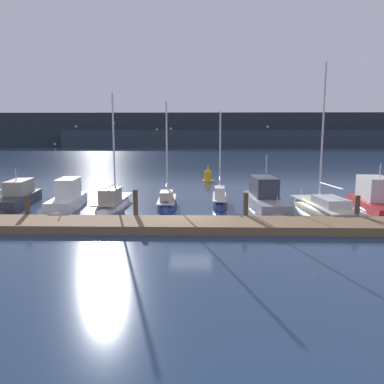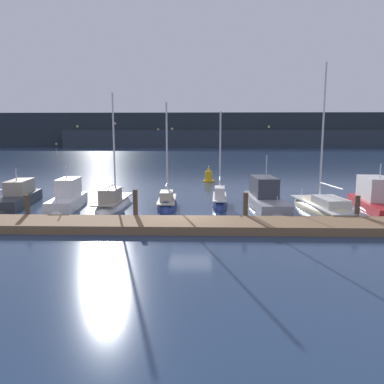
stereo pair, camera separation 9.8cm
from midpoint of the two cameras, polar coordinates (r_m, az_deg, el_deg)
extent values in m
plane|color=navy|center=(22.11, -0.35, -4.51)|extent=(400.00, 400.00, 0.00)
cube|color=brown|center=(20.35, -0.49, -5.03)|extent=(39.51, 2.80, 0.45)
cylinder|color=#4C3D2D|center=(24.13, -23.92, -2.25)|extent=(0.28, 0.28, 1.56)
cylinder|color=#4C3D2D|center=(22.13, -8.71, -2.08)|extent=(0.28, 0.28, 1.91)
cylinder|color=#4C3D2D|center=(21.96, 8.06, -2.36)|extent=(0.28, 0.28, 1.74)
cylinder|color=#4C3D2D|center=(23.61, 23.75, -2.42)|extent=(0.28, 0.28, 1.61)
ellipsoid|color=#2D3338|center=(30.11, -25.18, -1.79)|extent=(2.89, 7.20, 1.28)
cube|color=#2D3338|center=(30.05, -25.22, -1.10)|extent=(2.64, 6.49, 0.73)
cube|color=#A39984|center=(30.59, -24.91, 0.73)|extent=(1.74, 3.23, 1.01)
cube|color=black|center=(31.89, -24.14, 1.35)|extent=(1.20, 0.37, 0.46)
cylinder|color=silver|center=(29.95, -25.36, 2.39)|extent=(0.07, 0.07, 0.89)
cylinder|color=silver|center=(27.22, -27.28, -0.77)|extent=(0.04, 0.04, 0.60)
ellipsoid|color=white|center=(27.57, -18.57, -2.31)|extent=(2.27, 5.83, 1.15)
cube|color=white|center=(27.51, -18.61, -1.53)|extent=(2.08, 5.25, 0.77)
cube|color=silver|center=(27.90, -18.40, 0.72)|extent=(1.43, 2.60, 1.25)
cube|color=black|center=(28.97, -17.84, 1.40)|extent=(1.11, 0.34, 0.56)
cylinder|color=silver|center=(27.34, -18.75, 2.82)|extent=(0.07, 0.07, 0.90)
cylinder|color=silver|center=(25.13, -20.11, -0.96)|extent=(0.04, 0.04, 0.60)
ellipsoid|color=white|center=(27.36, -11.94, -2.13)|extent=(2.06, 6.74, 1.13)
cube|color=#A39984|center=(27.27, -11.97, -1.07)|extent=(1.73, 5.66, 0.08)
cube|color=#A39984|center=(26.44, -12.45, -0.38)|extent=(1.18, 2.17, 0.84)
cylinder|color=silver|center=(27.42, -11.93, 6.82)|extent=(0.12, 0.12, 7.45)
cylinder|color=silver|center=(26.43, -12.45, 0.90)|extent=(0.16, 2.52, 0.09)
cylinder|color=silver|center=(30.18, -10.49, 0.39)|extent=(0.04, 0.04, 0.50)
ellipsoid|color=navy|center=(26.49, -3.93, -2.31)|extent=(1.65, 5.37, 1.66)
cube|color=#A39984|center=(26.39, -3.94, -1.10)|extent=(1.39, 4.51, 0.08)
cube|color=#A39984|center=(25.70, -4.02, -0.58)|extent=(0.92, 1.74, 0.62)
cylinder|color=silver|center=(26.45, -3.97, 6.26)|extent=(0.12, 0.12, 6.73)
cylinder|color=silver|center=(25.66, -4.03, 1.07)|extent=(0.18, 2.00, 0.09)
cylinder|color=silver|center=(28.76, -3.72, 0.22)|extent=(0.04, 0.04, 0.50)
ellipsoid|color=navy|center=(27.11, 4.10, -2.06)|extent=(1.38, 5.17, 1.54)
cube|color=silver|center=(26.99, 4.12, -0.71)|extent=(1.16, 4.34, 0.08)
cube|color=silver|center=(26.32, 4.13, -0.03)|extent=(0.76, 1.67, 0.76)
cylinder|color=silver|center=(27.07, 4.18, 5.77)|extent=(0.12, 0.12, 6.06)
cylinder|color=silver|center=(26.04, 4.15, 2.06)|extent=(0.20, 2.34, 0.09)
cylinder|color=silver|center=(29.28, 4.11, 0.53)|extent=(0.04, 0.04, 0.50)
ellipsoid|color=gray|center=(26.81, 11.03, -2.32)|extent=(2.59, 7.43, 1.18)
cube|color=gray|center=(26.74, 11.05, -1.59)|extent=(2.37, 6.69, 0.70)
cube|color=#333842|center=(27.28, 10.78, 0.84)|extent=(1.66, 3.30, 1.39)
cube|color=black|center=(28.68, 10.16, 1.66)|extent=(1.32, 0.34, 0.62)
cylinder|color=silver|center=(26.56, 11.14, 3.84)|extent=(0.07, 0.07, 1.58)
cylinder|color=silver|center=(23.69, 12.75, -1.37)|extent=(0.04, 0.04, 0.60)
ellipsoid|color=beige|center=(26.54, 19.22, -2.76)|extent=(3.41, 8.67, 1.61)
cube|color=silver|center=(26.45, 19.28, -1.70)|extent=(2.87, 7.29, 0.08)
cube|color=silver|center=(25.49, 20.24, -1.41)|extent=(1.78, 2.85, 0.55)
cylinder|color=silver|center=(26.67, 19.18, 8.34)|extent=(0.12, 0.12, 9.21)
cylinder|color=silver|center=(25.40, 20.30, 0.89)|extent=(0.45, 3.24, 0.09)
cylinder|color=silver|center=(29.94, 16.26, 0.09)|extent=(0.04, 0.04, 0.50)
ellipsoid|color=red|center=(28.41, 26.38, -2.46)|extent=(3.18, 7.67, 0.91)
cube|color=red|center=(28.35, 26.42, -1.86)|extent=(2.91, 6.91, 0.61)
cube|color=silver|center=(28.89, 26.08, 0.53)|extent=(1.99, 3.43, 1.57)
cube|color=black|center=(30.26, 25.20, 1.37)|extent=(1.50, 0.44, 0.69)
cylinder|color=silver|center=(28.19, 26.65, 2.92)|extent=(0.07, 0.07, 0.98)
cylinder|color=gold|center=(40.78, 2.38, 1.71)|extent=(1.20, 1.20, 0.16)
cylinder|color=gold|center=(40.71, 2.39, 2.48)|extent=(0.80, 0.80, 0.94)
cone|color=gold|center=(40.64, 2.39, 3.49)|extent=(0.56, 0.56, 0.50)
sphere|color=#F9EAB7|center=(40.61, 2.39, 3.91)|extent=(0.16, 0.16, 0.16)
cube|color=#232B33|center=(158.56, 1.12, 9.38)|extent=(240.00, 16.00, 13.72)
cube|color=#2C363F|center=(149.67, 8.42, 8.00)|extent=(144.00, 10.00, 6.79)
cube|color=#F4DB8C|center=(151.54, -5.40, 9.45)|extent=(0.80, 0.10, 0.80)
cube|color=#F4DB8C|center=(158.62, -17.27, 9.53)|extent=(0.80, 0.10, 0.80)
cube|color=#F4DB8C|center=(152.82, 11.43, 9.72)|extent=(0.80, 0.10, 0.80)
cube|color=#F4DB8C|center=(154.46, -11.80, 9.00)|extent=(0.80, 0.10, 0.80)
cube|color=#F4DB8C|center=(155.18, 15.59, 7.94)|extent=(0.80, 0.10, 0.80)
cube|color=#F4DB8C|center=(153.31, 12.36, 7.34)|extent=(0.80, 0.10, 0.80)
cube|color=#F4DB8C|center=(154.79, -12.31, 8.31)|extent=(0.80, 0.10, 0.80)
cube|color=#F4DB8C|center=(150.56, 3.02, 8.98)|extent=(0.80, 0.10, 0.80)
cube|color=#F4DB8C|center=(150.59, -0.57, 9.21)|extent=(0.80, 0.10, 0.80)
cube|color=#F4DB8C|center=(150.99, -3.26, 9.60)|extent=(0.80, 0.10, 0.80)
cube|color=#F4DB8C|center=(154.52, -11.85, 10.20)|extent=(0.80, 0.10, 0.80)
cube|color=#F4DB8C|center=(151.96, 9.39, 8.93)|extent=(0.80, 0.10, 0.80)
cube|color=#F4DB8C|center=(157.53, -15.97, 7.62)|extent=(0.80, 0.10, 0.80)
cube|color=#F4DB8C|center=(161.65, -20.17, 6.91)|extent=(0.80, 0.10, 0.80)
camera|label=1|loc=(0.05, -90.11, -0.02)|focal=35.00mm
camera|label=2|loc=(0.05, 89.89, 0.02)|focal=35.00mm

